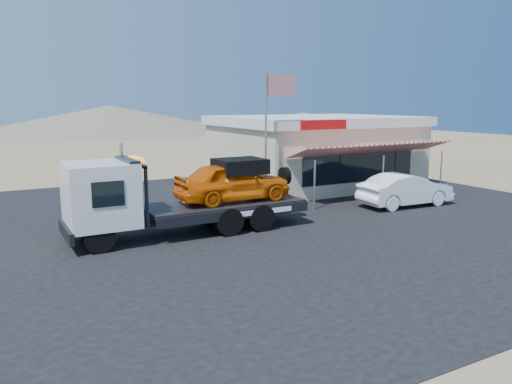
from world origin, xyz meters
TOP-DOWN VIEW (x-y plane):
  - ground at (0.00, 0.00)m, footprint 120.00×120.00m
  - asphalt_lot at (2.00, 3.00)m, footprint 32.00×24.00m
  - tow_truck at (-0.02, 2.25)m, footprint 8.61×2.55m
  - white_sedan at (10.62, 1.90)m, footprint 4.61×1.82m
  - jerky_store at (10.50, 8.97)m, footprint 10.40×9.97m
  - flagpole at (4.93, 4.50)m, footprint 1.55×0.10m

SIDE VIEW (x-z plane):
  - ground at x=0.00m, z-range 0.00..0.00m
  - asphalt_lot at x=2.00m, z-range 0.00..0.02m
  - white_sedan at x=10.62m, z-range 0.02..1.51m
  - tow_truck at x=-0.02m, z-range 0.11..2.99m
  - jerky_store at x=10.50m, z-range 0.04..3.94m
  - flagpole at x=4.93m, z-range 0.76..6.76m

